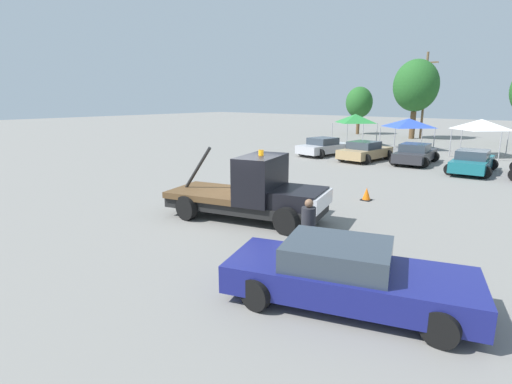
{
  "coord_description": "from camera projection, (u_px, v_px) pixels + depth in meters",
  "views": [
    {
      "loc": [
        9.04,
        -10.37,
        4.22
      ],
      "look_at": [
        0.5,
        0.0,
        1.05
      ],
      "focal_mm": 28.0,
      "sensor_mm": 36.0,
      "label": 1
    }
  ],
  "objects": [
    {
      "name": "person_near_truck",
      "position": [
        308.0,
        226.0,
        10.38
      ],
      "size": [
        0.38,
        0.38,
        1.7
      ],
      "rotation": [
        0.0,
        0.0,
        4.8
      ],
      "color": "#38383D",
      "rests_on": "ground"
    },
    {
      "name": "parked_car_teal",
      "position": [
        472.0,
        162.0,
        22.96
      ],
      "size": [
        2.59,
        4.79,
        1.34
      ],
      "rotation": [
        0.0,
        0.0,
        1.64
      ],
      "color": "#196670",
      "rests_on": "ground"
    },
    {
      "name": "canopy_tent_green",
      "position": [
        355.0,
        118.0,
        36.01
      ],
      "size": [
        3.05,
        3.05,
        2.82
      ],
      "color": "#9E9EA3",
      "rests_on": "ground"
    },
    {
      "name": "tow_truck",
      "position": [
        254.0,
        193.0,
        13.99
      ],
      "size": [
        6.03,
        3.44,
        2.51
      ],
      "rotation": [
        0.0,
        0.0,
        0.26
      ],
      "color": "black",
      "rests_on": "ground"
    },
    {
      "name": "tree_right",
      "position": [
        416.0,
        86.0,
        41.23
      ],
      "size": [
        4.55,
        4.55,
        8.12
      ],
      "color": "brown",
      "rests_on": "ground"
    },
    {
      "name": "utility_pole",
      "position": [
        424.0,
        94.0,
        41.51
      ],
      "size": [
        2.2,
        0.24,
        8.81
      ],
      "color": "brown",
      "rests_on": "ground"
    },
    {
      "name": "tree_left",
      "position": [
        359.0,
        102.0,
        46.9
      ],
      "size": [
        3.09,
        3.09,
        5.52
      ],
      "color": "brown",
      "rests_on": "ground"
    },
    {
      "name": "parked_car_silver",
      "position": [
        324.0,
        147.0,
        29.98
      ],
      "size": [
        2.93,
        4.74,
        1.34
      ],
      "rotation": [
        0.0,
        0.0,
        1.4
      ],
      "color": "#B7B7BC",
      "rests_on": "ground"
    },
    {
      "name": "ground_plane",
      "position": [
        245.0,
        218.0,
        14.36
      ],
      "size": [
        160.0,
        160.0,
        0.0
      ],
      "primitive_type": "plane",
      "color": "gray"
    },
    {
      "name": "parked_car_tan",
      "position": [
        365.0,
        151.0,
        27.46
      ],
      "size": [
        2.81,
        4.49,
        1.34
      ],
      "rotation": [
        0.0,
        0.0,
        1.47
      ],
      "color": "tan",
      "rests_on": "ground"
    },
    {
      "name": "traffic_cone",
      "position": [
        366.0,
        194.0,
        16.84
      ],
      "size": [
        0.4,
        0.4,
        0.55
      ],
      "color": "black",
      "rests_on": "ground"
    },
    {
      "name": "foreground_car",
      "position": [
        346.0,
        275.0,
        8.27
      ],
      "size": [
        5.39,
        3.39,
        1.34
      ],
      "rotation": [
        0.0,
        0.0,
        0.32
      ],
      "color": "navy",
      "rests_on": "ground"
    },
    {
      "name": "canopy_tent_white",
      "position": [
        481.0,
        124.0,
        29.1
      ],
      "size": [
        3.23,
        3.23,
        2.73
      ],
      "color": "#9E9EA3",
      "rests_on": "ground"
    },
    {
      "name": "parked_car_charcoal",
      "position": [
        415.0,
        154.0,
        26.14
      ],
      "size": [
        2.68,
        4.62,
        1.34
      ],
      "rotation": [
        0.0,
        0.0,
        1.65
      ],
      "color": "#2D2D33",
      "rests_on": "ground"
    },
    {
      "name": "canopy_tent_blue",
      "position": [
        409.0,
        123.0,
        33.04
      ],
      "size": [
        3.44,
        3.44,
        2.58
      ],
      "color": "#9E9EA3",
      "rests_on": "ground"
    }
  ]
}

